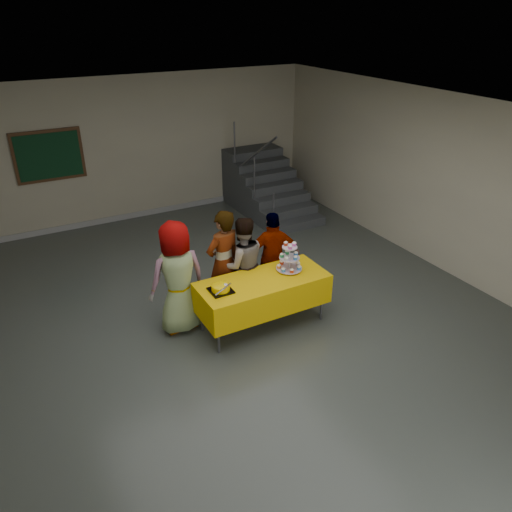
{
  "coord_description": "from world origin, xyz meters",
  "views": [
    {
      "loc": [
        -2.68,
        -5.31,
        4.25
      ],
      "look_at": [
        0.34,
        0.21,
        1.05
      ],
      "focal_mm": 35.0,
      "sensor_mm": 36.0,
      "label": 1
    }
  ],
  "objects_px": {
    "schoolchild_d": "(273,257)",
    "noticeboard": "(49,156)",
    "cupcake_stand": "(289,260)",
    "staircase": "(264,187)",
    "bear_cake": "(221,287)",
    "schoolchild_a": "(178,278)",
    "bake_table": "(263,292)",
    "schoolchild_b": "(224,263)",
    "schoolchild_c": "(242,264)"
  },
  "relations": [
    {
      "from": "cupcake_stand",
      "to": "schoolchild_b",
      "type": "bearing_deg",
      "value": 143.66
    },
    {
      "from": "cupcake_stand",
      "to": "schoolchild_d",
      "type": "distance_m",
      "value": 0.58
    },
    {
      "from": "cupcake_stand",
      "to": "staircase",
      "type": "distance_m",
      "value": 4.5
    },
    {
      "from": "bear_cake",
      "to": "schoolchild_d",
      "type": "bearing_deg",
      "value": 27.21
    },
    {
      "from": "schoolchild_d",
      "to": "staircase",
      "type": "distance_m",
      "value": 3.97
    },
    {
      "from": "bear_cake",
      "to": "schoolchild_d",
      "type": "height_order",
      "value": "schoolchild_d"
    },
    {
      "from": "schoolchild_c",
      "to": "schoolchild_d",
      "type": "height_order",
      "value": "schoolchild_c"
    },
    {
      "from": "cupcake_stand",
      "to": "staircase",
      "type": "xyz_separation_m",
      "value": [
        1.89,
        4.06,
        -0.45
      ]
    },
    {
      "from": "cupcake_stand",
      "to": "schoolchild_c",
      "type": "bearing_deg",
      "value": 134.73
    },
    {
      "from": "schoolchild_b",
      "to": "schoolchild_c",
      "type": "bearing_deg",
      "value": 153.35
    },
    {
      "from": "cupcake_stand",
      "to": "schoolchild_d",
      "type": "height_order",
      "value": "schoolchild_d"
    },
    {
      "from": "schoolchild_b",
      "to": "schoolchild_c",
      "type": "height_order",
      "value": "schoolchild_b"
    },
    {
      "from": "cupcake_stand",
      "to": "bear_cake",
      "type": "height_order",
      "value": "cupcake_stand"
    },
    {
      "from": "bear_cake",
      "to": "schoolchild_c",
      "type": "height_order",
      "value": "schoolchild_c"
    },
    {
      "from": "schoolchild_a",
      "to": "schoolchild_d",
      "type": "distance_m",
      "value": 1.61
    },
    {
      "from": "bear_cake",
      "to": "schoolchild_c",
      "type": "bearing_deg",
      "value": 42.71
    },
    {
      "from": "bake_table",
      "to": "schoolchild_c",
      "type": "distance_m",
      "value": 0.6
    },
    {
      "from": "cupcake_stand",
      "to": "noticeboard",
      "type": "bearing_deg",
      "value": 116.7
    },
    {
      "from": "bear_cake",
      "to": "schoolchild_c",
      "type": "relative_size",
      "value": 0.24
    },
    {
      "from": "schoolchild_c",
      "to": "noticeboard",
      "type": "bearing_deg",
      "value": -55.44
    },
    {
      "from": "bear_cake",
      "to": "noticeboard",
      "type": "xyz_separation_m",
      "value": [
        -1.33,
        4.96,
        0.77
      ]
    },
    {
      "from": "schoolchild_a",
      "to": "schoolchild_c",
      "type": "relative_size",
      "value": 1.11
    },
    {
      "from": "schoolchild_b",
      "to": "staircase",
      "type": "height_order",
      "value": "staircase"
    },
    {
      "from": "bake_table",
      "to": "noticeboard",
      "type": "bearing_deg",
      "value": 111.89
    },
    {
      "from": "bake_table",
      "to": "cupcake_stand",
      "type": "xyz_separation_m",
      "value": [
        0.47,
        0.06,
        0.38
      ]
    },
    {
      "from": "bake_table",
      "to": "bear_cake",
      "type": "bearing_deg",
      "value": -179.35
    },
    {
      "from": "schoolchild_b",
      "to": "schoolchild_d",
      "type": "relative_size",
      "value": 1.13
    },
    {
      "from": "schoolchild_d",
      "to": "schoolchild_a",
      "type": "bearing_deg",
      "value": 20.96
    },
    {
      "from": "bake_table",
      "to": "schoolchild_c",
      "type": "bearing_deg",
      "value": 93.41
    },
    {
      "from": "bear_cake",
      "to": "schoolchild_d",
      "type": "xyz_separation_m",
      "value": [
        1.18,
        0.61,
        -0.1
      ]
    },
    {
      "from": "schoolchild_d",
      "to": "staircase",
      "type": "bearing_deg",
      "value": -99.81
    },
    {
      "from": "schoolchild_c",
      "to": "noticeboard",
      "type": "relative_size",
      "value": 1.16
    },
    {
      "from": "schoolchild_d",
      "to": "noticeboard",
      "type": "height_order",
      "value": "noticeboard"
    },
    {
      "from": "cupcake_stand",
      "to": "schoolchild_b",
      "type": "distance_m",
      "value": 0.98
    },
    {
      "from": "staircase",
      "to": "cupcake_stand",
      "type": "bearing_deg",
      "value": -114.92
    },
    {
      "from": "schoolchild_b",
      "to": "noticeboard",
      "type": "height_order",
      "value": "noticeboard"
    },
    {
      "from": "schoolchild_c",
      "to": "noticeboard",
      "type": "distance_m",
      "value": 4.87
    },
    {
      "from": "cupcake_stand",
      "to": "schoolchild_a",
      "type": "relative_size",
      "value": 0.27
    },
    {
      "from": "bear_cake",
      "to": "schoolchild_c",
      "type": "distance_m",
      "value": 0.85
    },
    {
      "from": "bake_table",
      "to": "schoolchild_c",
      "type": "relative_size",
      "value": 1.25
    },
    {
      "from": "cupcake_stand",
      "to": "schoolchild_c",
      "type": "height_order",
      "value": "schoolchild_c"
    },
    {
      "from": "bear_cake",
      "to": "schoolchild_b",
      "type": "bearing_deg",
      "value": 61.43
    },
    {
      "from": "schoolchild_d",
      "to": "noticeboard",
      "type": "xyz_separation_m",
      "value": [
        -2.51,
        4.35,
        0.87
      ]
    },
    {
      "from": "schoolchild_a",
      "to": "noticeboard",
      "type": "xyz_separation_m",
      "value": [
        -0.91,
        4.44,
        0.77
      ]
    },
    {
      "from": "schoolchild_c",
      "to": "staircase",
      "type": "xyz_separation_m",
      "value": [
        2.39,
        3.55,
        -0.26
      ]
    },
    {
      "from": "cupcake_stand",
      "to": "schoolchild_c",
      "type": "distance_m",
      "value": 0.74
    },
    {
      "from": "bake_table",
      "to": "schoolchild_d",
      "type": "xyz_separation_m",
      "value": [
        0.52,
        0.6,
        0.17
      ]
    },
    {
      "from": "bake_table",
      "to": "cupcake_stand",
      "type": "distance_m",
      "value": 0.61
    },
    {
      "from": "cupcake_stand",
      "to": "schoolchild_b",
      "type": "height_order",
      "value": "schoolchild_b"
    },
    {
      "from": "bake_table",
      "to": "schoolchild_a",
      "type": "height_order",
      "value": "schoolchild_a"
    }
  ]
}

